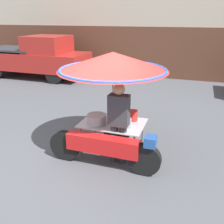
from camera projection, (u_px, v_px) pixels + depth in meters
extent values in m
plane|color=#4C4F54|center=(78.00, 167.00, 4.77)|extent=(36.00, 36.00, 0.00)
cube|color=#B2A893|center=(158.00, 37.00, 12.03)|extent=(28.00, 2.00, 3.47)
cube|color=#563323|center=(154.00, 53.00, 11.34)|extent=(23.80, 0.06, 2.25)
cylinder|color=black|center=(144.00, 159.00, 4.47)|extent=(0.61, 0.14, 0.61)
cylinder|color=black|center=(65.00, 145.00, 4.95)|extent=(0.61, 0.14, 0.61)
cube|color=red|center=(103.00, 145.00, 4.65)|extent=(1.40, 0.24, 0.32)
cube|color=#234C93|center=(151.00, 141.00, 4.30)|extent=(0.20, 0.24, 0.18)
cylinder|color=black|center=(117.00, 134.00, 5.48)|extent=(0.55, 0.14, 0.55)
cylinder|color=#515156|center=(134.00, 150.00, 4.73)|extent=(0.03, 0.03, 0.65)
cylinder|color=#515156|center=(142.00, 134.00, 5.39)|extent=(0.03, 0.03, 0.65)
cylinder|color=#515156|center=(81.00, 142.00, 5.06)|extent=(0.03, 0.03, 0.65)
cylinder|color=#515156|center=(95.00, 127.00, 5.72)|extent=(0.03, 0.03, 0.65)
cube|color=#B2B2B7|center=(113.00, 123.00, 5.10)|extent=(1.29, 0.89, 0.02)
cylinder|color=#B2B2B7|center=(113.00, 98.00, 4.91)|extent=(0.03, 0.03, 1.07)
cone|color=red|center=(113.00, 61.00, 4.65)|extent=(2.10, 2.10, 0.35)
torus|color=blue|center=(113.00, 69.00, 4.71)|extent=(2.04, 2.04, 0.05)
cylinder|color=#939399|center=(97.00, 119.00, 5.02)|extent=(0.39, 0.39, 0.20)
cylinder|color=#939399|center=(122.00, 123.00, 4.89)|extent=(0.40, 0.40, 0.16)
cylinder|color=red|center=(133.00, 116.00, 5.17)|extent=(0.21, 0.21, 0.22)
cylinder|color=#2D2D33|center=(114.00, 143.00, 4.85)|extent=(0.14, 0.14, 0.79)
cylinder|color=#2D2D33|center=(123.00, 144.00, 4.80)|extent=(0.14, 0.14, 0.79)
cube|color=#38383D|center=(119.00, 110.00, 4.58)|extent=(0.38, 0.22, 0.59)
sphere|color=tan|center=(119.00, 89.00, 4.43)|extent=(0.21, 0.21, 0.21)
cylinder|color=black|center=(54.00, 74.00, 10.52)|extent=(0.78, 0.24, 0.78)
cylinder|color=black|center=(72.00, 68.00, 11.93)|extent=(0.78, 0.24, 0.78)
cylinder|color=black|center=(19.00, 64.00, 12.85)|extent=(0.78, 0.24, 0.78)
cube|color=#A3231E|center=(34.00, 60.00, 11.55)|extent=(5.09, 1.87, 0.77)
cube|color=#A3231E|center=(48.00, 44.00, 11.03)|extent=(1.73, 1.72, 0.73)
cube|color=#2D2D33|center=(14.00, 49.00, 11.68)|extent=(2.65, 1.80, 0.08)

